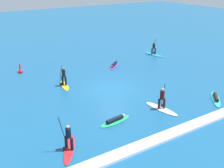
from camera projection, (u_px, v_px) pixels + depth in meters
ground_plane at (112, 89)px, 25.75m from camera, size 120.00×120.00×0.00m
surfer_on_red_board at (69, 144)px, 16.81m from camera, size 2.11×2.97×2.37m
surfer_on_yellow_board at (64, 80)px, 26.27m from camera, size 1.14×2.75×2.04m
surfer_on_white_board at (162, 104)px, 21.81m from camera, size 1.14×3.18×2.02m
surfer_on_purple_board at (114, 65)px, 31.90m from camera, size 2.44×2.18×0.40m
surfer_on_blue_board at (154, 52)px, 36.18m from camera, size 1.16×3.22×2.13m
surfer_on_green_board at (115, 120)px, 20.12m from camera, size 2.71×1.09×0.37m
surfer_on_teal_board at (216, 98)px, 23.62m from camera, size 2.70×2.74×0.40m
marker_buoy at (20, 71)px, 29.83m from camera, size 0.50×0.50×1.09m
wave_crest at (181, 130)px, 18.95m from camera, size 23.23×0.90×0.18m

